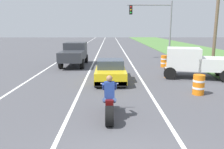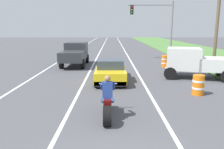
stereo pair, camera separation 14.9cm
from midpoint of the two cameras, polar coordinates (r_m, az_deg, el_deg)
The scene contains 13 objects.
lane_stripe_left_solid at distance 24.71m, azimuth -12.87°, elevation 3.86°, with size 0.14×120.00×0.01m, color white.
lane_stripe_right_solid at distance 24.23m, azimuth 4.06°, elevation 3.97°, with size 0.14×120.00×0.01m, color white.
lane_stripe_centre_dashed at distance 24.20m, azimuth -4.49°, elevation 3.96°, with size 0.14×120.00×0.01m, color white.
grass_verge_right at distance 27.00m, azimuth 26.04°, elevation 3.66°, with size 10.00×120.00×0.06m, color #517F3D.
motorcycle_with_rider at distance 8.09m, azimuth -1.19°, elevation -7.35°, with size 0.70×2.21×1.62m.
sports_car_yellow at distance 13.96m, azimuth -0.69°, elevation 0.92°, with size 1.84×4.30×1.37m.
pickup_truck_left_lane_dark_grey at distance 20.06m, azimuth -9.85°, elevation 5.41°, with size 2.02×4.80×1.98m.
pickup_truck_right_shoulder_white at distance 15.70m, azimuth 20.80°, elevation 3.12°, with size 5.14×3.14×1.98m.
traffic_light_mast_near at distance 24.26m, azimuth 11.22°, elevation 13.26°, with size 4.66×0.34×6.00m.
utility_pole_roadside at distance 19.42m, azimuth 25.02°, elevation 13.85°, with size 0.24×0.24×8.66m, color brown.
construction_barrel_nearest at distance 11.85m, azimuth 20.89°, elevation -2.43°, with size 0.58×0.58×1.00m.
construction_barrel_mid at distance 15.32m, azimuth 14.09°, elevation 1.05°, with size 0.58×0.58×1.00m.
construction_barrel_far at distance 19.53m, azimuth 12.95°, elevation 3.34°, with size 0.58×0.58×1.00m.
Camera 1 is at (-0.24, -3.93, 3.23)m, focal length 35.83 mm.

